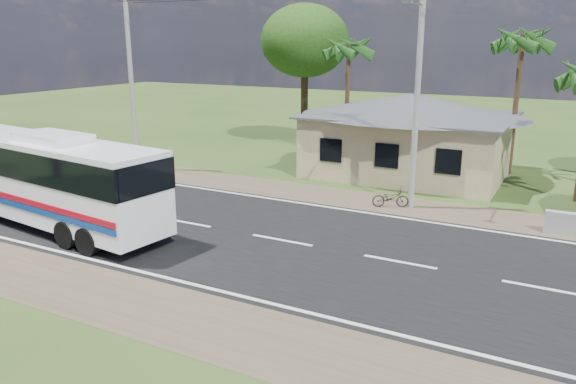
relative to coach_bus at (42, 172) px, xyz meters
The scene contains 10 objects.
ground 9.94m from the coach_bus, 16.52° to the left, with size 120.00×120.00×0.00m, color #284217.
road 9.94m from the coach_bus, 16.52° to the left, with size 120.00×16.00×0.03m.
house 18.83m from the coach_bus, 56.83° to the left, with size 12.40×10.00×5.00m.
utility_poles 15.54m from the coach_bus, 37.68° to the left, with size 32.80×2.22×11.00m.
palm_mid 24.34m from the coach_bus, 50.04° to the left, with size 2.80×2.80×8.20m.
palm_far 20.01m from the coach_bus, 74.23° to the left, with size 2.80×2.80×7.70m.
tree_behind_house 21.38m from the coach_bus, 86.42° to the left, with size 6.00×6.00×9.61m.
coach_bus is the anchor object (origin of this frame).
motorcycle 14.60m from the coach_bus, 37.55° to the left, with size 0.56×1.60×0.84m, color black.
small_car 7.60m from the coach_bus, 145.59° to the left, with size 1.52×3.78×1.29m, color #303032.
Camera 1 is at (9.39, -17.24, 7.22)m, focal length 35.00 mm.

